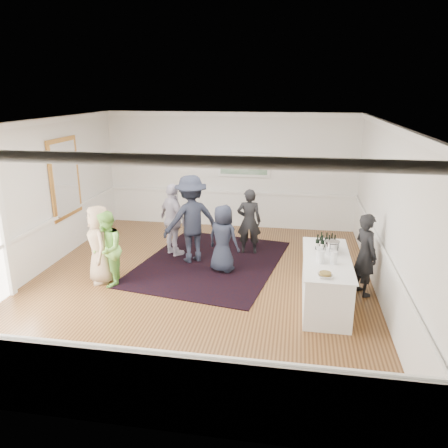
% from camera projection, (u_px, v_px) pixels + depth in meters
% --- Properties ---
extents(floor, '(8.00, 8.00, 0.00)m').
position_uv_depth(floor, '(199.00, 283.00, 8.88)').
color(floor, brown).
rests_on(floor, ground).
extents(ceiling, '(7.00, 8.00, 0.02)m').
position_uv_depth(ceiling, '(196.00, 122.00, 7.94)').
color(ceiling, white).
rests_on(ceiling, wall_back).
extents(wall_left, '(0.02, 8.00, 3.20)m').
position_uv_depth(wall_left, '(32.00, 200.00, 8.97)').
color(wall_left, white).
rests_on(wall_left, floor).
extents(wall_right, '(0.02, 8.00, 3.20)m').
position_uv_depth(wall_right, '(387.00, 215.00, 7.85)').
color(wall_right, white).
rests_on(wall_right, floor).
extents(wall_back, '(7.00, 0.02, 3.20)m').
position_uv_depth(wall_back, '(230.00, 171.00, 12.18)').
color(wall_back, white).
rests_on(wall_back, floor).
extents(wall_front, '(7.00, 0.02, 3.20)m').
position_uv_depth(wall_front, '(114.00, 303.00, 4.64)').
color(wall_front, white).
rests_on(wall_front, floor).
extents(wainscoting, '(7.00, 8.00, 1.00)m').
position_uv_depth(wainscoting, '(199.00, 260.00, 8.73)').
color(wainscoting, white).
rests_on(wainscoting, floor).
extents(mirror, '(0.05, 1.25, 1.85)m').
position_uv_depth(mirror, '(65.00, 178.00, 10.12)').
color(mirror, '#C7873A').
rests_on(mirror, wall_left).
extents(landscape_painting, '(1.44, 0.06, 0.66)m').
position_uv_depth(landscape_painting, '(244.00, 165.00, 12.01)').
color(landscape_painting, white).
rests_on(landscape_painting, wall_back).
extents(area_rug, '(3.50, 4.24, 0.02)m').
position_uv_depth(area_rug, '(210.00, 262.00, 9.90)').
color(area_rug, black).
rests_on(area_rug, floor).
extents(serving_table, '(0.84, 2.20, 0.89)m').
position_uv_depth(serving_table, '(325.00, 280.00, 7.93)').
color(serving_table, white).
rests_on(serving_table, floor).
extents(bartender, '(0.60, 0.69, 1.60)m').
position_uv_depth(bartender, '(365.00, 254.00, 8.21)').
color(bartender, black).
rests_on(bartender, floor).
extents(guest_tan, '(0.85, 0.94, 1.61)m').
position_uv_depth(guest_tan, '(100.00, 244.00, 8.73)').
color(guest_tan, tan).
rests_on(guest_tan, floor).
extents(guest_green, '(0.79, 0.89, 1.52)m').
position_uv_depth(guest_green, '(107.00, 249.00, 8.60)').
color(guest_green, '#7DC64F').
rests_on(guest_green, floor).
extents(guest_lilac, '(1.03, 0.99, 1.72)m').
position_uv_depth(guest_lilac, '(173.00, 220.00, 10.15)').
color(guest_lilac, silver).
rests_on(guest_lilac, floor).
extents(guest_dark_a, '(1.48, 1.34, 1.99)m').
position_uv_depth(guest_dark_a, '(191.00, 219.00, 9.74)').
color(guest_dark_a, '#1C202F').
rests_on(guest_dark_a, floor).
extents(guest_dark_b, '(0.60, 0.41, 1.58)m').
position_uv_depth(guest_dark_b, '(249.00, 222.00, 10.28)').
color(guest_dark_b, black).
rests_on(guest_dark_b, floor).
extents(guest_navy, '(0.84, 0.71, 1.47)m').
position_uv_depth(guest_navy, '(223.00, 239.00, 9.27)').
color(guest_navy, '#1C202F').
rests_on(guest_navy, floor).
extents(wine_bottles, '(0.39, 0.26, 0.31)m').
position_uv_depth(wine_bottles, '(326.00, 241.00, 8.20)').
color(wine_bottles, black).
rests_on(wine_bottles, serving_table).
extents(juice_pitchers, '(0.35, 0.29, 0.24)m').
position_uv_depth(juice_pitchers, '(325.00, 256.00, 7.57)').
color(juice_pitchers, '#8FBF44').
rests_on(juice_pitchers, serving_table).
extents(ice_bucket, '(0.26, 0.26, 0.25)m').
position_uv_depth(ice_bucket, '(332.00, 248.00, 7.95)').
color(ice_bucket, silver).
rests_on(ice_bucket, serving_table).
extents(nut_bowl, '(0.25, 0.25, 0.08)m').
position_uv_depth(nut_bowl, '(325.00, 275.00, 6.99)').
color(nut_bowl, white).
rests_on(nut_bowl, serving_table).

